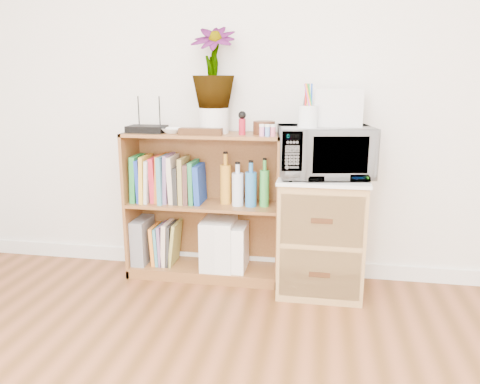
# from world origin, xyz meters

# --- Properties ---
(skirting_board) EXTENTS (4.00, 0.02, 0.10)m
(skirting_board) POSITION_xyz_m (0.00, 2.24, 0.05)
(skirting_board) COLOR white
(skirting_board) RESTS_ON ground
(bookshelf) EXTENTS (1.00, 0.30, 0.95)m
(bookshelf) POSITION_xyz_m (-0.35, 2.10, 0.47)
(bookshelf) COLOR brown
(bookshelf) RESTS_ON ground
(wicker_unit) EXTENTS (0.50, 0.45, 0.70)m
(wicker_unit) POSITION_xyz_m (0.40, 2.02, 0.35)
(wicker_unit) COLOR #9E7542
(wicker_unit) RESTS_ON ground
(microwave) EXTENTS (0.59, 0.45, 0.29)m
(microwave) POSITION_xyz_m (0.40, 2.02, 0.87)
(microwave) COLOR white
(microwave) RESTS_ON wicker_unit
(pen_cup) EXTENTS (0.11, 0.11, 0.12)m
(pen_cup) POSITION_xyz_m (0.30, 1.94, 1.07)
(pen_cup) COLOR silver
(pen_cup) RESTS_ON microwave
(small_appliance) EXTENTS (0.27, 0.22, 0.21)m
(small_appliance) POSITION_xyz_m (0.47, 2.07, 1.12)
(small_appliance) COLOR silver
(small_appliance) RESTS_ON microwave
(router) EXTENTS (0.23, 0.16, 0.04)m
(router) POSITION_xyz_m (-0.71, 2.08, 0.97)
(router) COLOR black
(router) RESTS_ON bookshelf
(white_bowl) EXTENTS (0.13, 0.13, 0.03)m
(white_bowl) POSITION_xyz_m (-0.54, 2.07, 0.97)
(white_bowl) COLOR white
(white_bowl) RESTS_ON bookshelf
(plant_pot) EXTENTS (0.18, 0.18, 0.16)m
(plant_pot) POSITION_xyz_m (-0.28, 2.12, 1.03)
(plant_pot) COLOR silver
(plant_pot) RESTS_ON bookshelf
(potted_plant) EXTENTS (0.27, 0.27, 0.48)m
(potted_plant) POSITION_xyz_m (-0.28, 2.12, 1.35)
(potted_plant) COLOR #407F33
(potted_plant) RESTS_ON plant_pot
(trinket_box) EXTENTS (0.26, 0.07, 0.04)m
(trinket_box) POSITION_xyz_m (-0.34, 2.00, 0.97)
(trinket_box) COLOR #361A0E
(trinket_box) RESTS_ON bookshelf
(kokeshi_doll) EXTENTS (0.04, 0.04, 0.10)m
(kokeshi_doll) POSITION_xyz_m (-0.09, 2.06, 1.00)
(kokeshi_doll) COLOR maroon
(kokeshi_doll) RESTS_ON bookshelf
(wooden_bowl) EXTENTS (0.13, 0.13, 0.08)m
(wooden_bowl) POSITION_xyz_m (0.03, 2.11, 0.99)
(wooden_bowl) COLOR #341D0E
(wooden_bowl) RESTS_ON bookshelf
(paint_jars) EXTENTS (0.11, 0.04, 0.06)m
(paint_jars) POSITION_xyz_m (0.06, 2.01, 0.98)
(paint_jars) COLOR pink
(paint_jars) RESTS_ON bookshelf
(file_box) EXTENTS (0.09, 0.24, 0.30)m
(file_box) POSITION_xyz_m (-0.78, 2.10, 0.22)
(file_box) COLOR gray
(file_box) RESTS_ON bookshelf
(magazine_holder_left) EXTENTS (0.10, 0.26, 0.33)m
(magazine_holder_left) POSITION_xyz_m (-0.30, 2.09, 0.23)
(magazine_holder_left) COLOR silver
(magazine_holder_left) RESTS_ON bookshelf
(magazine_holder_mid) EXTENTS (0.10, 0.26, 0.33)m
(magazine_holder_mid) POSITION_xyz_m (-0.20, 2.09, 0.23)
(magazine_holder_mid) COLOR white
(magazine_holder_mid) RESTS_ON bookshelf
(magazine_holder_right) EXTENTS (0.09, 0.24, 0.29)m
(magazine_holder_right) POSITION_xyz_m (-0.12, 2.09, 0.22)
(magazine_holder_right) COLOR white
(magazine_holder_right) RESTS_ON bookshelf
(cookbooks) EXTENTS (0.46, 0.20, 0.31)m
(cookbooks) POSITION_xyz_m (-0.59, 2.10, 0.64)
(cookbooks) COLOR #228137
(cookbooks) RESTS_ON bookshelf
(liquor_bottles) EXTENTS (0.32, 0.07, 0.32)m
(liquor_bottles) POSITION_xyz_m (-0.10, 2.10, 0.65)
(liquor_bottles) COLOR orange
(liquor_bottles) RESTS_ON bookshelf
(lower_books) EXTENTS (0.18, 0.19, 0.29)m
(lower_books) POSITION_xyz_m (-0.62, 2.10, 0.21)
(lower_books) COLOR orange
(lower_books) RESTS_ON bookshelf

